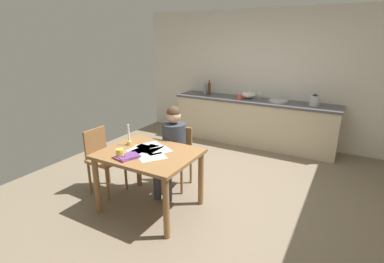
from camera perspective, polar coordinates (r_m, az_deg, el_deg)
name	(u,v)px	position (r m, az deg, el deg)	size (l,w,h in m)	color
ground_plane	(200,191)	(4.22, 1.56, -11.63)	(5.20, 5.20, 0.04)	#7A6B56
wall_back	(261,77)	(6.14, 13.32, 10.34)	(5.20, 0.12, 2.60)	silver
kitchen_counter	(253,122)	(5.97, 11.74, 1.91)	(3.19, 0.64, 0.90)	beige
dining_table	(149,161)	(3.58, -8.38, -5.76)	(1.13, 0.90, 0.76)	olive
chair_at_table	(177,154)	(4.18, -2.95, -4.48)	(0.45, 0.45, 0.85)	olive
person_seated	(172,144)	(3.98, -3.92, -2.47)	(0.38, 0.62, 1.19)	#333842
chair_side_empty	(103,157)	(4.18, -16.99, -4.82)	(0.41, 0.41, 0.89)	olive
coffee_mug	(120,153)	(3.42, -13.87, -4.17)	(0.13, 0.09, 0.10)	#F2CC4C
candlestick	(129,139)	(3.78, -12.18, -1.49)	(0.06, 0.06, 0.27)	gold
book_magazine	(127,157)	(3.42, -12.61, -4.84)	(0.18, 0.25, 0.02)	#893D6D
book_cookery	(129,157)	(3.40, -12.25, -4.84)	(0.16, 0.23, 0.03)	#623577
paper_letter	(151,149)	(3.63, -8.09, -3.39)	(0.21, 0.30, 0.00)	white
paper_bill	(140,149)	(3.65, -10.13, -3.33)	(0.21, 0.30, 0.00)	white
paper_envelope	(149,145)	(3.74, -8.47, -2.72)	(0.21, 0.30, 0.00)	white
paper_receipt	(158,151)	(3.56, -6.66, -3.75)	(0.21, 0.30, 0.00)	white
paper_notice	(138,152)	(3.55, -10.59, -4.02)	(0.21, 0.30, 0.00)	white
paper_flyer	(152,157)	(3.38, -7.75, -4.98)	(0.21, 0.30, 0.00)	white
sink_unit	(279,101)	(5.75, 16.54, 5.76)	(0.36, 0.36, 0.24)	#B2B7BC
bottle_oil	(205,89)	(6.31, 2.62, 8.32)	(0.08, 0.08, 0.26)	#8C999E
bottle_vinegar	(209,88)	(6.25, 3.36, 8.40)	(0.07, 0.07, 0.30)	#593319
mixing_bowl	(248,95)	(5.98, 10.85, 7.00)	(0.27, 0.27, 0.12)	white
stovetop_kettle	(315,100)	(5.63, 22.84, 5.63)	(0.18, 0.18, 0.22)	#B7BABF
wine_glass_near_sink	(260,93)	(5.97, 13.11, 7.31)	(0.07, 0.07, 0.15)	silver
wine_glass_by_kettle	(254,93)	(6.00, 12.02, 7.44)	(0.07, 0.07, 0.15)	silver
wine_glass_back_left	(249,92)	(6.04, 11.08, 7.55)	(0.07, 0.07, 0.15)	silver
wine_glass_back_right	(244,92)	(6.07, 10.06, 7.67)	(0.07, 0.07, 0.15)	silver
teacup_on_counter	(240,97)	(5.79, 9.32, 6.68)	(0.13, 0.09, 0.11)	#D84C3F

